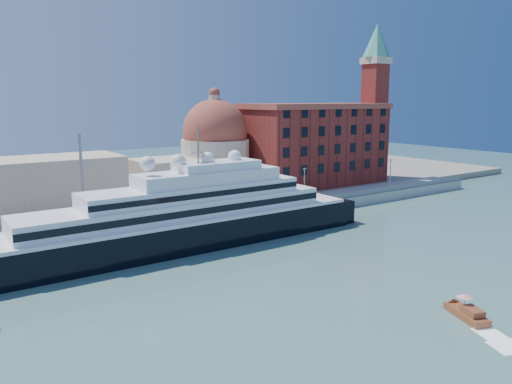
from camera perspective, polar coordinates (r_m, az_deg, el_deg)
ground at (r=76.51m, az=3.38°, el=-9.67°), size 400.00×400.00×0.00m
quay at (r=103.74m, az=-8.35°, el=-3.60°), size 180.00×10.00×2.50m
land at (r=140.88m, az=-15.88°, el=-0.24°), size 260.00×72.00×2.00m
quay_fence at (r=99.41m, az=-7.21°, el=-3.09°), size 180.00×0.10×1.20m
superyacht at (r=89.11m, az=-11.09°, el=-3.95°), size 85.46×11.85×25.54m
water_taxi at (r=67.82m, az=23.01°, el=-12.60°), size 4.34×6.74×3.04m
warehouse at (r=145.65m, az=6.83°, el=5.51°), size 43.00×19.00×23.25m
campanile at (r=162.10m, az=13.41°, el=11.11°), size 8.40×8.40×47.00m
church at (r=125.78m, az=-10.74°, el=3.29°), size 66.00×18.00×25.50m
lamp_posts at (r=95.50m, az=-14.82°, el=0.21°), size 120.80×2.40×18.00m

